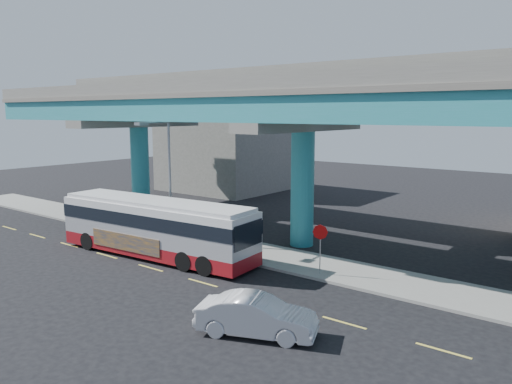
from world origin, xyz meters
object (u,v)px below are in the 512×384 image
Objects in this scene: transit_bus at (156,226)px; street_lamp at (163,164)px; stop_sign at (320,238)px; parked_car at (113,212)px; sedan at (256,316)px.

transit_bus is 4.22m from street_lamp.
street_lamp is 3.01× the size of stop_sign.
stop_sign is at bearing 11.02° from transit_bus.
parked_car is at bearing 174.90° from stop_sign.
sedan is 15.17m from street_lamp.
transit_bus is 10.07m from stop_sign.
stop_sign is (11.13, 0.75, -3.26)m from street_lamp.
street_lamp is (8.40, -2.23, 4.48)m from parked_car.
parked_car is at bearing 152.37° from transit_bus.
transit_bus is at bearing 44.87° from sedan.
transit_bus is 1.69× the size of street_lamp.
stop_sign is at bearing -93.91° from parked_car.
street_lamp is at bearing 39.98° from sedan.
sedan is at bearing -78.56° from stop_sign.
transit_bus is at bearing -112.63° from parked_car.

